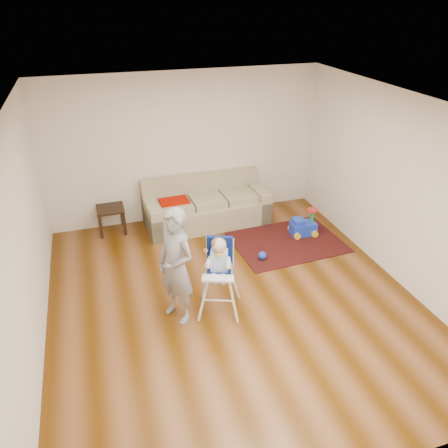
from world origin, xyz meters
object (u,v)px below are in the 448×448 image
object	(u,v)px
side_table	(112,219)
toy_ball	(262,256)
adult	(176,267)
high_chair	(219,276)
ride_on_toy	(304,222)
sofa	(206,202)

from	to	relation	value
side_table	toy_ball	bearing A→B (deg)	-37.47
adult	high_chair	bearing A→B (deg)	56.55
ride_on_toy	high_chair	size ratio (longest dim) A/B	0.43
side_table	toy_ball	size ratio (longest dim) A/B	3.46
ride_on_toy	toy_ball	world-z (taller)	ride_on_toy
high_chair	sofa	bearing A→B (deg)	99.45
high_chair	adult	bearing A→B (deg)	-160.97
high_chair	adult	distance (m)	0.61
sofa	adult	world-z (taller)	adult
ride_on_toy	toy_ball	distance (m)	1.15
high_chair	adult	xyz separation A→B (m)	(-0.56, 0.02, 0.25)
adult	toy_ball	bearing A→B (deg)	89.39
sofa	high_chair	world-z (taller)	high_chair
sofa	adult	distance (m)	2.68
toy_ball	adult	xyz separation A→B (m)	(-1.58, -0.95, 0.71)
side_table	high_chair	distance (m)	2.95
side_table	ride_on_toy	world-z (taller)	ride_on_toy
side_table	high_chair	xyz separation A→B (m)	(1.21, -2.67, 0.30)
side_table	high_chair	size ratio (longest dim) A/B	0.42
side_table	adult	world-z (taller)	adult
ride_on_toy	adult	bearing A→B (deg)	-146.59
sofa	adult	xyz separation A→B (m)	(-1.06, -2.43, 0.36)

